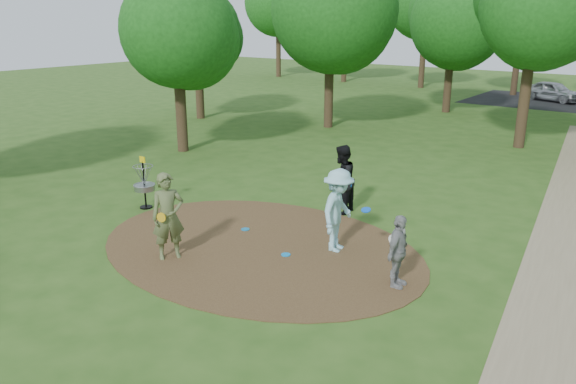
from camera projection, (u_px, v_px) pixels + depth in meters
The scene contains 12 objects.
ground at pixel (258, 247), 13.59m from camera, with size 100.00×100.00×0.00m, color #2D5119.
dirt_clearing at pixel (258, 247), 13.59m from camera, with size 8.40×8.40×0.02m, color #47301C.
footpath at pixel (567, 291), 11.42m from camera, with size 2.00×40.00×0.01m, color #8C7A5B.
player_observer_with_disc at pixel (168, 217), 12.69m from camera, with size 0.80×0.89×2.03m.
player_throwing_with_disc at pixel (338, 211), 13.12m from camera, with size 1.32×1.40×2.00m.
player_walking_with_disc at pixel (342, 180), 15.66m from camera, with size 0.85×1.03×1.97m.
player_waiting_with_disc at pixel (398, 252), 11.39m from camera, with size 0.48×0.94×1.56m.
disc_ground_cyan at pixel (245, 229), 14.65m from camera, with size 0.22×0.22×0.02m, color #1679B3.
disc_ground_blue at pixel (286, 255), 13.09m from camera, with size 0.22×0.22×0.02m, color #0C85D9.
car_left at pixel (553, 91), 36.67m from camera, with size 1.53×3.80×1.30m, color #A7A8AE.
disc_golf_basket at pixel (144, 179), 16.12m from camera, with size 0.63×0.63×1.54m.
tree_ring at pixel (470, 21), 18.92m from camera, with size 36.64×45.92×9.60m.
Camera 1 is at (8.07, -9.65, 5.35)m, focal length 35.00 mm.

